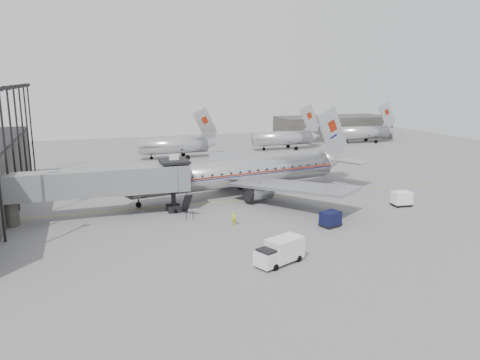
% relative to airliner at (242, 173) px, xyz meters
% --- Properties ---
extents(ground, '(160.00, 160.00, 0.00)m').
position_rel_airliner_xyz_m(ground, '(-1.48, -9.13, -3.03)').
color(ground, slate).
rests_on(ground, ground).
extents(hangar, '(30.00, 12.00, 6.00)m').
position_rel_airliner_xyz_m(hangar, '(43.52, 50.87, -0.03)').
color(hangar, '#33312F').
rests_on(hangar, ground).
extents(apron_line, '(60.00, 0.15, 0.01)m').
position_rel_airliner_xyz_m(apron_line, '(1.52, -3.13, -3.02)').
color(apron_line, gold).
rests_on(apron_line, ground).
extents(jet_bridge, '(21.00, 6.20, 7.10)m').
position_rel_airliner_xyz_m(jet_bridge, '(-18.14, -5.46, 1.15)').
color(jet_bridge, slate).
rests_on(jet_bridge, ground).
extents(floodlight_masts, '(0.90, 42.25, 15.25)m').
position_rel_airliner_xyz_m(floodlight_masts, '(-28.98, 3.87, 5.34)').
color(floodlight_masts, black).
rests_on(floodlight_masts, ground).
extents(distant_aircraft_near, '(16.39, 3.20, 10.26)m').
position_rel_airliner_xyz_m(distant_aircraft_near, '(-3.27, 32.87, -0.29)').
color(distant_aircraft_near, silver).
rests_on(distant_aircraft_near, ground).
extents(distant_aircraft_mid, '(16.39, 3.20, 10.26)m').
position_rel_airliner_xyz_m(distant_aircraft_mid, '(22.73, 36.87, -0.29)').
color(distant_aircraft_mid, silver).
rests_on(distant_aircraft_mid, ground).
extents(distant_aircraft_far, '(16.39, 3.20, 10.26)m').
position_rel_airliner_xyz_m(distant_aircraft_far, '(46.73, 40.87, -0.29)').
color(distant_aircraft_far, silver).
rests_on(distant_aircraft_far, ground).
extents(airliner, '(37.83, 34.78, 12.04)m').
position_rel_airliner_xyz_m(airliner, '(0.00, 0.00, 0.00)').
color(airliner, silver).
rests_on(airliner, ground).
extents(service_van, '(5.11, 3.55, 2.25)m').
position_rel_airliner_xyz_m(service_van, '(-5.02, -25.15, -1.85)').
color(service_van, white).
rests_on(service_van, ground).
extents(baggage_cart_navy, '(2.59, 2.26, 1.72)m').
position_rel_airliner_xyz_m(baggage_cart_navy, '(4.52, -17.20, -2.11)').
color(baggage_cart_navy, black).
rests_on(baggage_cart_navy, ground).
extents(baggage_cart_white, '(2.57, 2.07, 1.87)m').
position_rel_airliner_xyz_m(baggage_cart_white, '(17.50, -12.56, -2.04)').
color(baggage_cart_white, white).
rests_on(baggage_cart_white, ground).
extents(ramp_worker, '(0.58, 0.38, 1.58)m').
position_rel_airliner_xyz_m(ramp_worker, '(-5.47, -13.37, -2.24)').
color(ramp_worker, '#BED419').
rests_on(ramp_worker, ground).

